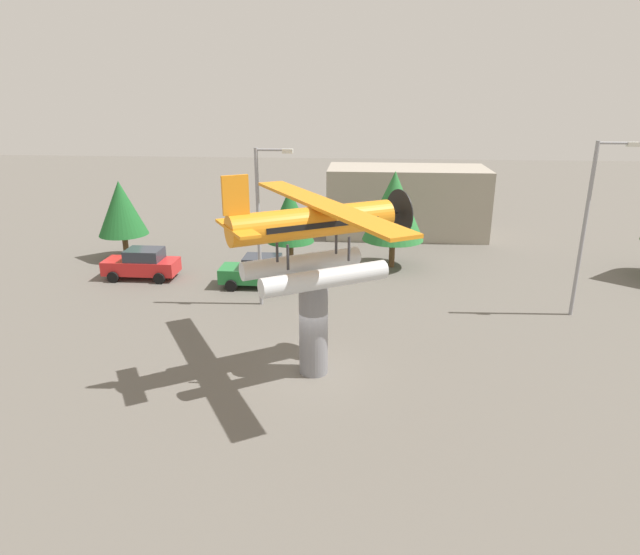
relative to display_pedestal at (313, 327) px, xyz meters
The scene contains 11 objects.
ground_plane 1.91m from the display_pedestal, ahead, with size 140.00×140.00×0.00m, color #605B54.
display_pedestal is the anchor object (origin of this frame).
floatplane_monument 3.58m from the display_pedestal, 30.72° to the left, with size 7.04×9.50×4.00m.
car_near_red 15.10m from the display_pedestal, 136.67° to the left, with size 4.20×2.02×1.76m.
car_mid_green 10.32m from the display_pedestal, 112.42° to the left, with size 4.20×2.02×1.76m.
streetlight_primary 8.01m from the display_pedestal, 114.56° to the left, with size 1.84×0.28×7.86m.
streetlight_secondary 14.23m from the display_pedestal, 28.98° to the left, with size 1.84×0.28×8.30m.
storefront_building 22.55m from the display_pedestal, 77.46° to the left, with size 11.60×5.35×5.03m, color #9E9384.
tree_west 19.69m from the display_pedestal, 133.83° to the left, with size 3.10×3.10×5.03m.
tree_east 13.10m from the display_pedestal, 101.52° to the left, with size 2.88×2.88×4.95m.
tree_center_back 14.31m from the display_pedestal, 75.44° to the left, with size 3.74×3.74×5.90m.
Camera 1 is at (1.81, -18.90, 10.42)m, focal length 30.70 mm.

